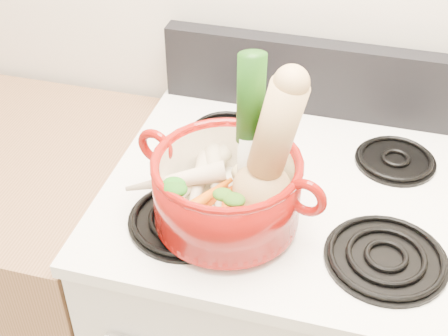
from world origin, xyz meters
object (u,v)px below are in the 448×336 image
(squash, at_px, (273,151))
(leek, at_px, (250,128))
(stove_body, at_px, (283,334))
(dutch_oven, at_px, (227,190))

(squash, relative_size, leek, 0.88)
(stove_body, distance_m, squash, 0.69)
(stove_body, distance_m, dutch_oven, 0.60)
(stove_body, bearing_deg, squash, -103.10)
(stove_body, xyz_separation_m, dutch_oven, (-0.11, -0.14, 0.58))
(squash, bearing_deg, dutch_oven, -161.91)
(stove_body, bearing_deg, leek, -127.20)
(dutch_oven, distance_m, leek, 0.13)
(dutch_oven, distance_m, squash, 0.13)
(dutch_oven, xyz_separation_m, leek, (0.03, 0.04, 0.12))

